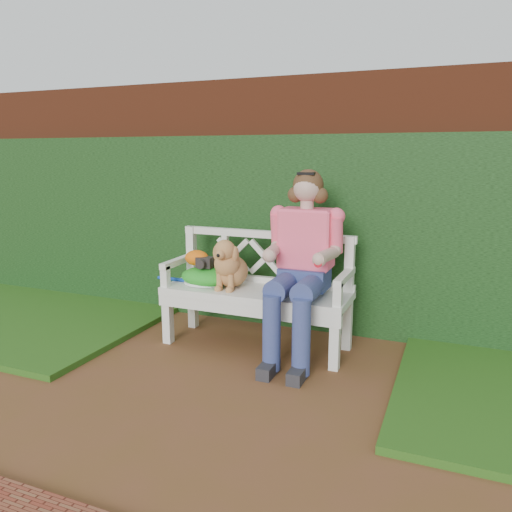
% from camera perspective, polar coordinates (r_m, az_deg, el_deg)
% --- Properties ---
extents(ground, '(60.00, 60.00, 0.00)m').
position_cam_1_polar(ground, '(3.26, -6.58, -16.69)').
color(ground, brown).
extents(brick_wall, '(10.00, 0.30, 2.20)m').
position_cam_1_polar(brick_wall, '(4.64, 4.51, 6.12)').
color(brick_wall, maroon).
rests_on(brick_wall, ground).
extents(ivy_hedge, '(10.00, 0.18, 1.70)m').
position_cam_1_polar(ivy_hedge, '(4.47, 3.59, 2.69)').
color(ivy_hedge, '#245920').
rests_on(ivy_hedge, ground).
extents(grass_left, '(2.60, 2.00, 0.05)m').
position_cam_1_polar(grass_left, '(5.33, -24.97, -6.04)').
color(grass_left, '#17330F').
rests_on(grass_left, ground).
extents(garden_bench, '(1.60, 0.67, 0.48)m').
position_cam_1_polar(garden_bench, '(4.06, 0.00, -7.06)').
color(garden_bench, silver).
rests_on(garden_bench, ground).
extents(seated_woman, '(0.81, 0.94, 1.42)m').
position_cam_1_polar(seated_woman, '(3.79, 5.50, -1.12)').
color(seated_woman, '#F23237').
rests_on(seated_woman, ground).
extents(dog, '(0.30, 0.39, 0.41)m').
position_cam_1_polar(dog, '(4.00, -2.96, -0.76)').
color(dog, '#B77736').
rests_on(dog, garden_bench).
extents(tennis_racket, '(0.68, 0.49, 0.03)m').
position_cam_1_polar(tennis_racket, '(4.17, -6.41, -2.98)').
color(tennis_racket, white).
rests_on(tennis_racket, garden_bench).
extents(green_bag, '(0.54, 0.48, 0.15)m').
position_cam_1_polar(green_bag, '(4.13, -5.63, -2.26)').
color(green_bag, '#3A7A2F').
rests_on(green_bag, garden_bench).
extents(camera_item, '(0.13, 0.10, 0.09)m').
position_cam_1_polar(camera_item, '(4.09, -5.84, -0.71)').
color(camera_item, black).
rests_on(camera_item, green_bag).
extents(baseball_glove, '(0.24, 0.20, 0.13)m').
position_cam_1_polar(baseball_glove, '(4.16, -6.78, -0.22)').
color(baseball_glove, '#E05E0C').
rests_on(baseball_glove, green_bag).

